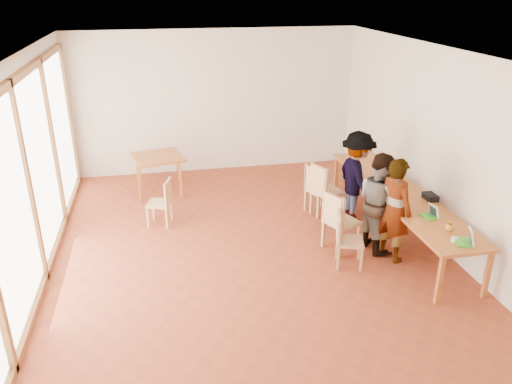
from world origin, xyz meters
TOP-DOWN VIEW (x-y plane):
  - ground at (0.00, 0.00)m, footprint 8.00×8.00m
  - wall_back at (0.00, 4.00)m, footprint 6.00×0.10m
  - wall_front at (0.00, -4.00)m, footprint 6.00×0.10m
  - wall_right at (3.00, 0.00)m, footprint 0.10×8.00m
  - window_wall at (-2.96, 0.00)m, footprint 0.10×8.00m
  - ceiling at (0.00, 0.00)m, footprint 6.00×8.00m
  - communal_table at (2.50, 0.34)m, footprint 0.80×4.00m
  - side_table at (-1.28, 2.91)m, footprint 0.90×0.90m
  - chair_near at (1.29, -0.44)m, footprint 0.48×0.48m
  - chair_mid at (1.34, -0.00)m, footprint 0.59×0.59m
  - chair_far at (1.51, 1.16)m, footprint 0.59×0.59m
  - chair_empty at (1.44, 1.32)m, footprint 0.55×0.55m
  - chair_spare at (-1.23, 1.43)m, footprint 0.47×0.47m
  - person_near at (2.07, -0.38)m, footprint 0.58×0.68m
  - person_mid at (1.99, -0.03)m, footprint 0.69×0.84m
  - person_far at (2.01, 0.93)m, footprint 0.65×1.07m
  - laptop_near at (2.58, -1.42)m, footprint 0.30×0.31m
  - laptop_mid at (2.52, -0.61)m, footprint 0.21×0.24m
  - laptop_far at (2.62, 0.59)m, footprint 0.25×0.26m
  - yellow_mug at (2.56, -1.05)m, footprint 0.14×0.14m
  - green_bottle at (2.41, 2.21)m, footprint 0.07×0.07m
  - clear_glass at (2.23, -0.07)m, footprint 0.07×0.07m
  - condiment_cup at (2.44, -1.35)m, footprint 0.08×0.08m
  - pink_phone at (2.72, 1.83)m, footprint 0.05×0.10m
  - black_pouch at (2.83, -0.05)m, footprint 0.16×0.26m

SIDE VIEW (x-z plane):
  - ground at x=0.00m, z-range 0.00..0.00m
  - chair_spare at x=-1.23m, z-range 0.28..0.71m
  - chair_near at x=1.29m, z-range 0.29..0.72m
  - chair_empty at x=1.44m, z-range 0.32..0.80m
  - chair_mid at x=1.34m, z-range 0.33..0.85m
  - chair_far at x=1.51m, z-range 0.34..0.87m
  - side_table at x=-1.28m, z-range 0.29..1.04m
  - communal_table at x=2.50m, z-range 0.33..1.08m
  - pink_phone at x=2.72m, z-range 0.75..0.76m
  - person_mid at x=1.99m, z-range 0.00..1.56m
  - condiment_cup at x=2.44m, z-range 0.75..0.81m
  - clear_glass at x=2.23m, z-range 0.75..0.84m
  - black_pouch at x=2.83m, z-range 0.75..0.84m
  - person_near at x=2.07m, z-range 0.00..1.59m
  - yellow_mug at x=2.56m, z-range 0.75..0.85m
  - laptop_far at x=2.62m, z-range 0.71..0.89m
  - laptop_mid at x=2.52m, z-range 0.71..0.89m
  - person_far at x=2.01m, z-range 0.00..1.60m
  - laptop_near at x=2.58m, z-range 0.70..0.91m
  - green_bottle at x=2.41m, z-range 0.75..1.03m
  - wall_back at x=0.00m, z-range 0.00..3.00m
  - wall_front at x=0.00m, z-range 0.00..3.00m
  - wall_right at x=3.00m, z-range 0.00..3.00m
  - window_wall at x=-2.96m, z-range 0.00..3.00m
  - ceiling at x=0.00m, z-range 3.00..3.04m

